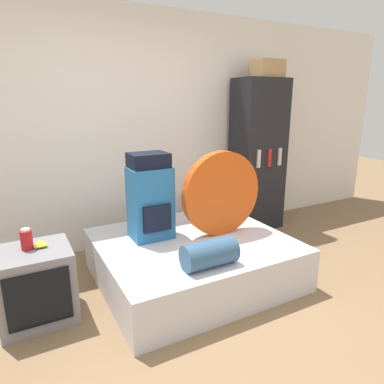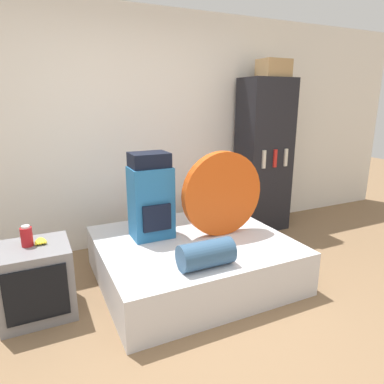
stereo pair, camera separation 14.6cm
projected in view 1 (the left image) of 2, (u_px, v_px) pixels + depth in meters
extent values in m
plane|color=#846647|center=(223.00, 339.00, 2.42)|extent=(16.00, 16.00, 0.00)
cube|color=white|center=(126.00, 131.00, 3.78)|extent=(8.00, 0.05, 2.60)
cube|color=silver|center=(193.00, 258.00, 3.21)|extent=(1.68, 1.49, 0.39)
cube|color=#23669E|center=(150.00, 203.00, 3.12)|extent=(0.37, 0.29, 0.66)
cube|color=black|center=(148.00, 160.00, 3.03)|extent=(0.34, 0.26, 0.13)
cube|color=black|center=(157.00, 219.00, 3.01)|extent=(0.26, 0.03, 0.24)
cylinder|color=#D14C14|center=(221.00, 193.00, 3.19)|extent=(0.79, 0.09, 0.79)
cylinder|color=#33567A|center=(210.00, 254.00, 2.61)|extent=(0.43, 0.21, 0.21)
cube|color=gray|center=(36.00, 284.00, 2.59)|extent=(0.53, 0.49, 0.57)
cube|color=black|center=(39.00, 299.00, 2.38)|extent=(0.43, 0.02, 0.41)
cylinder|color=#B2191E|center=(27.00, 240.00, 2.52)|extent=(0.09, 0.09, 0.15)
cylinder|color=white|center=(25.00, 230.00, 2.49)|extent=(0.06, 0.06, 0.02)
ellipsoid|color=yellow|center=(38.00, 244.00, 2.57)|extent=(0.07, 0.14, 0.04)
ellipsoid|color=yellow|center=(39.00, 244.00, 2.58)|extent=(0.06, 0.13, 0.04)
ellipsoid|color=yellow|center=(41.00, 244.00, 2.58)|extent=(0.04, 0.13, 0.04)
ellipsoid|color=yellow|center=(42.00, 244.00, 2.59)|extent=(0.06, 0.13, 0.04)
ellipsoid|color=yellow|center=(43.00, 243.00, 2.59)|extent=(0.07, 0.14, 0.04)
cube|color=black|center=(258.00, 156.00, 4.34)|extent=(0.62, 0.42, 1.89)
cube|color=beige|center=(259.00, 159.00, 4.08)|extent=(0.04, 0.02, 0.22)
cube|color=red|center=(269.00, 158.00, 4.15)|extent=(0.04, 0.02, 0.22)
cube|color=beige|center=(280.00, 157.00, 4.23)|extent=(0.04, 0.02, 0.22)
cube|color=#A88456|center=(267.00, 69.00, 4.06)|extent=(0.35, 0.26, 0.20)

